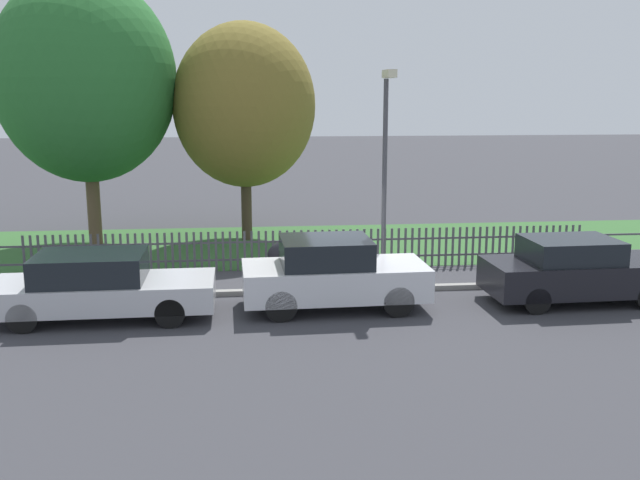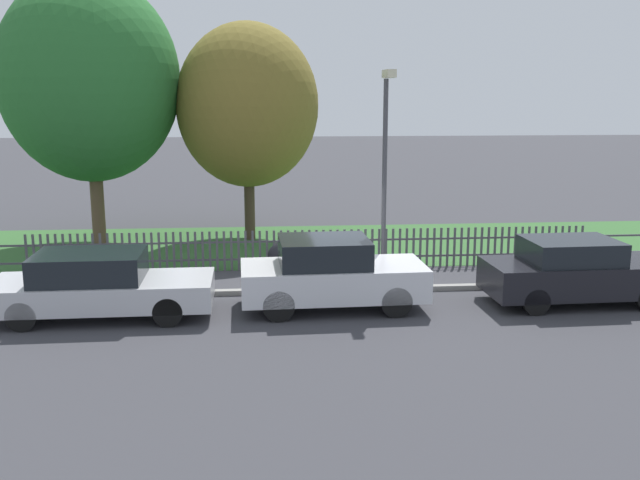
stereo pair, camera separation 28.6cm
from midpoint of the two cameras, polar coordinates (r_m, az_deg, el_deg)
The scene contains 11 objects.
ground_plane at distance 16.45m, azimuth 0.55°, elevation -4.35°, with size 120.00×120.00×0.00m, color #38383D.
kerb_stone at distance 16.52m, azimuth 0.52°, elevation -4.06°, with size 38.77×0.20×0.12m, color gray.
grass_strip at distance 21.71m, azimuth -0.79°, elevation -0.37°, with size 38.77×6.11×0.01m, color #33602D.
park_fence at distance 18.64m, azimuth -0.13°, elevation -0.76°, with size 38.77×0.05×1.05m.
parked_car_silver_hatchback at distance 15.28m, azimuth -16.78°, elevation -3.46°, with size 4.53×1.79×1.36m.
parked_car_black_saloon at distance 15.20m, azimuth 1.41°, elevation -2.69°, with size 3.96×1.85×1.53m.
parked_car_navy_estate at distance 16.61m, azimuth 20.26°, elevation -2.37°, with size 4.07×1.78×1.44m.
covered_motorcycle at distance 17.62m, azimuth -0.88°, elevation -1.10°, with size 1.82×0.73×1.07m.
tree_nearest_kerb at distance 22.41m, azimuth -17.60°, elevation 12.16°, with size 5.24×5.24×7.96m.
tree_behind_motorcycle at distance 22.18m, azimuth -5.44°, elevation 10.66°, with size 4.33×4.33×6.66m.
street_lamp at distance 16.45m, azimuth 5.78°, elevation 7.05°, with size 0.20×0.79×5.05m.
Camera 2 is at (-1.34, -15.75, 4.55)m, focal length 40.00 mm.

